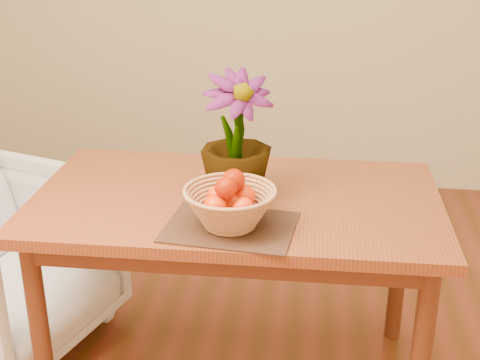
# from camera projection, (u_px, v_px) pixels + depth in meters

# --- Properties ---
(table) EXTENTS (1.40, 0.80, 0.75)m
(table) POSITION_uv_depth(u_px,v_px,m) (236.00, 219.00, 2.33)
(table) COLOR maroon
(table) RESTS_ON floor
(placemat) EXTENTS (0.43, 0.34, 0.01)m
(placemat) POSITION_uv_depth(u_px,v_px,m) (230.00, 227.00, 2.08)
(placemat) COLOR #381E14
(placemat) RESTS_ON table
(wicker_basket) EXTENTS (0.29, 0.29, 0.12)m
(wicker_basket) POSITION_uv_depth(u_px,v_px,m) (230.00, 209.00, 2.05)
(wicker_basket) COLOR #BC7E4E
(wicker_basket) RESTS_ON placemat
(orange_pile) EXTENTS (0.16, 0.16, 0.13)m
(orange_pile) POSITION_uv_depth(u_px,v_px,m) (230.00, 193.00, 2.03)
(orange_pile) COLOR #EC3D03
(orange_pile) RESTS_ON wicker_basket
(potted_plant) EXTENTS (0.32, 0.32, 0.43)m
(potted_plant) POSITION_uv_depth(u_px,v_px,m) (236.00, 137.00, 2.22)
(potted_plant) COLOR #174B15
(potted_plant) RESTS_ON table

